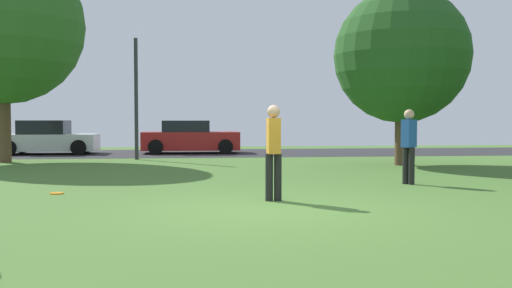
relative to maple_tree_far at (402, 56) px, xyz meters
The scene contains 10 objects.
ground_plane 10.82m from the maple_tree_far, 122.60° to the right, with size 44.00×44.00×0.00m, color #47702D.
road_strip 9.88m from the maple_tree_far, 126.70° to the left, with size 44.00×6.40×0.01m, color #28282B.
maple_tree_far is the anchor object (origin of this frame).
oak_tree_center 13.61m from the maple_tree_far, 168.36° to the left, with size 5.57×5.57×7.59m.
person_thrower 6.18m from the maple_tree_far, 109.03° to the right, with size 0.39×0.36×1.72m.
person_bystander 9.61m from the maple_tree_far, 124.94° to the right, with size 0.30×0.32×1.75m.
frisbee_disc 11.84m from the maple_tree_far, 147.02° to the right, with size 0.27×0.27×0.03m, color orange.
parked_car_white 15.21m from the maple_tree_far, 150.09° to the left, with size 4.01×2.12×1.45m.
parked_car_red 10.52m from the maple_tree_far, 132.75° to the left, with size 4.25×2.04×1.45m.
street_lamp_post 9.62m from the maple_tree_far, 157.87° to the left, with size 0.14×0.14×4.50m, color #2D2D33.
Camera 1 is at (-1.28, -9.16, 1.49)m, focal length 39.67 mm.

